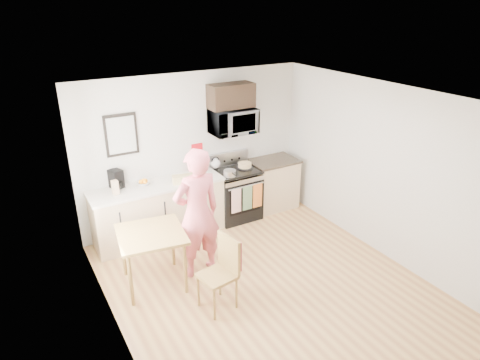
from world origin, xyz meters
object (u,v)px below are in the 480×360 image
cake (245,165)px  chair (225,262)px  microwave (233,121)px  person (197,214)px  range (236,195)px  dining_table (151,239)px

cake → chair: bearing=-126.3°
microwave → person: size_ratio=0.40×
chair → cake: size_ratio=3.42×
person → cake: bearing=-143.3°
person → chair: (0.01, -0.80, -0.32)m
range → person: (-1.30, -1.20, 0.51)m
microwave → cake: 0.82m
dining_table → chair: 1.08m
microwave → cake: (0.17, -0.12, -0.79)m
range → dining_table: size_ratio=1.35×
range → cake: bearing=-5.3°
person → dining_table: bearing=-6.8°
person → cake: 1.89m
microwave → dining_table: microwave is taller
microwave → range: bearing=-89.9°
range → dining_table: (-1.95, -1.15, 0.28)m
microwave → person: 2.01m
range → cake: range is taller
cake → person: bearing=-141.0°
person → chair: bearing=88.1°
range → cake: size_ratio=4.08×
dining_table → cake: size_ratio=3.02×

